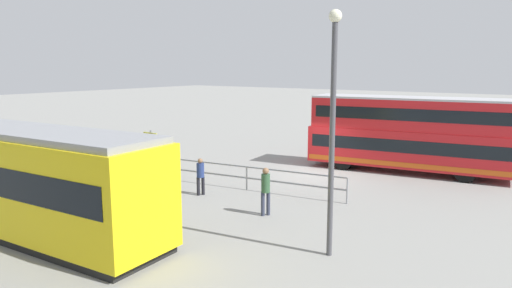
{
  "coord_description": "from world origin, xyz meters",
  "views": [
    {
      "loc": [
        -10.74,
        20.86,
        5.43
      ],
      "look_at": [
        1.6,
        3.11,
        1.83
      ],
      "focal_mm": 33.01,
      "sensor_mm": 36.0,
      "label": 1
    }
  ],
  "objects_px": {
    "info_sign": "(151,145)",
    "street_lamp": "(333,116)",
    "pedestrian_crossing": "(266,188)",
    "double_decker_bus": "(409,134)",
    "pedestrian_near_railing": "(200,174)"
  },
  "relations": [
    {
      "from": "info_sign",
      "to": "street_lamp",
      "type": "distance_m",
      "value": 12.44
    },
    {
      "from": "pedestrian_crossing",
      "to": "info_sign",
      "type": "distance_m",
      "value": 8.24
    },
    {
      "from": "pedestrian_crossing",
      "to": "info_sign",
      "type": "height_order",
      "value": "info_sign"
    },
    {
      "from": "pedestrian_near_railing",
      "to": "info_sign",
      "type": "distance_m",
      "value": 4.41
    },
    {
      "from": "pedestrian_near_railing",
      "to": "pedestrian_crossing",
      "type": "xyz_separation_m",
      "value": [
        -3.8,
        0.73,
        0.13
      ]
    },
    {
      "from": "double_decker_bus",
      "to": "info_sign",
      "type": "xyz_separation_m",
      "value": [
        10.06,
        8.34,
        -0.4
      ]
    },
    {
      "from": "double_decker_bus",
      "to": "street_lamp",
      "type": "bearing_deg",
      "value": 97.04
    },
    {
      "from": "pedestrian_near_railing",
      "to": "street_lamp",
      "type": "bearing_deg",
      "value": 159.59
    },
    {
      "from": "info_sign",
      "to": "street_lamp",
      "type": "relative_size",
      "value": 0.33
    },
    {
      "from": "double_decker_bus",
      "to": "info_sign",
      "type": "relative_size",
      "value": 4.47
    },
    {
      "from": "double_decker_bus",
      "to": "pedestrian_crossing",
      "type": "bearing_deg",
      "value": 78.66
    },
    {
      "from": "pedestrian_near_railing",
      "to": "double_decker_bus",
      "type": "bearing_deg",
      "value": -121.68
    },
    {
      "from": "pedestrian_near_railing",
      "to": "street_lamp",
      "type": "relative_size",
      "value": 0.23
    },
    {
      "from": "double_decker_bus",
      "to": "pedestrian_near_railing",
      "type": "relative_size",
      "value": 6.53
    },
    {
      "from": "info_sign",
      "to": "street_lamp",
      "type": "height_order",
      "value": "street_lamp"
    }
  ]
}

